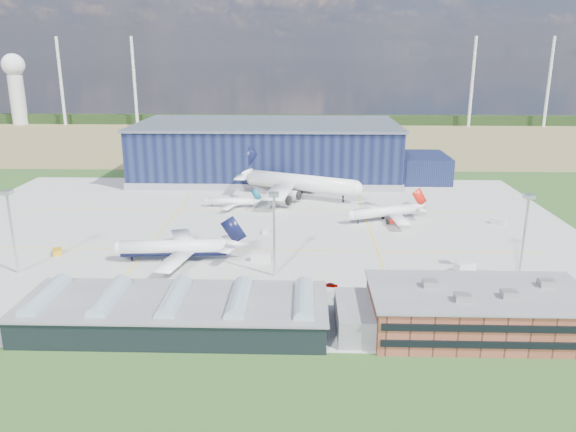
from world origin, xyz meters
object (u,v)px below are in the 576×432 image
object	(u,v)px
airliner_navy	(174,240)
gse_van_b	(499,222)
light_mast_center	(274,221)
gse_tug_b	(225,283)
gse_van_a	(261,257)
hangar	(273,153)
light_mast_west	(10,218)
airliner_widebody	(300,174)
gse_van_c	(465,267)
airliner_regional	(231,198)
gse_cart_a	(266,231)
airstair	(127,289)
gse_tug_c	(257,194)
ops_building	(478,311)
light_mast_east	(526,223)
airliner_red	(384,207)
car_a	(332,285)
gse_tug_a	(57,252)
car_b	(392,304)

from	to	relation	value
airliner_navy	gse_van_b	xyz separation A→B (m)	(104.98, 38.42, -5.24)
light_mast_center	gse_van_b	world-z (taller)	light_mast_center
gse_tug_b	gse_van_a	bearing A→B (deg)	104.89
hangar	gse_tug_b	size ratio (longest dim) A/B	54.47
light_mast_west	light_mast_center	distance (m)	70.00
airliner_widebody	gse_van_c	bearing A→B (deg)	-35.71
airliner_widebody	gse_van_b	bearing A→B (deg)	-2.81
hangar	airliner_regional	xyz separation A→B (m)	(-13.40, -56.29, -7.86)
gse_cart_a	gse_van_c	size ratio (longest dim) A/B	0.59
airliner_navy	gse_van_a	size ratio (longest dim) A/B	6.95
gse_van_c	airstair	bearing A→B (deg)	79.69
gse_tug_c	airliner_widebody	bearing A→B (deg)	-26.94
ops_building	light_mast_east	xyz separation A→B (m)	(19.99, 30.00, 10.64)
hangar	gse_cart_a	size ratio (longest dim) A/B	44.46
ops_building	airliner_widebody	xyz separation A→B (m)	(-38.83, 115.00, 5.01)
light_mast_center	gse_van_a	xyz separation A→B (m)	(-4.52, 10.99, -14.20)
airliner_navy	gse_van_a	world-z (taller)	airliner_navy
gse_cart_a	hangar	bearing A→B (deg)	94.63
hangar	light_mast_east	bearing A→B (deg)	-59.95
light_mast_east	airliner_regional	distance (m)	110.25
airliner_red	gse_tug_c	bearing A→B (deg)	-57.94
hangar	car_a	size ratio (longest dim) A/B	45.81
ops_building	gse_tug_c	xyz separation A→B (m)	(-57.14, 117.36, -4.07)
light_mast_west	gse_tug_b	world-z (taller)	light_mast_west
light_mast_west	ops_building	bearing A→B (deg)	-14.62
gse_van_a	airstair	distance (m)	39.83
ops_building	airliner_navy	xyz separation A→B (m)	(-74.31, 40.47, 1.58)
hangar	light_mast_west	world-z (taller)	hangar
gse_cart_a	gse_van_b	bearing A→B (deg)	11.49
airliner_widebody	gse_tug_b	size ratio (longest dim) A/B	22.59
gse_tug_c	airliner_navy	bearing A→B (deg)	-122.20
gse_tug_b	gse_van_b	distance (m)	104.15
airliner_navy	gse_van_c	world-z (taller)	airliner_navy
gse_tug_a	gse_tug_c	size ratio (longest dim) A/B	1.22
hangar	gse_van_b	distance (m)	112.88
gse_van_b	car_a	xyz separation A→B (m)	(-60.64, -56.00, -0.59)
airliner_widebody	car_a	xyz separation A→B (m)	(8.86, -92.12, -9.27)
gse_van_a	gse_tug_c	bearing A→B (deg)	6.13
airliner_red	airliner_widebody	distance (m)	44.81
gse_tug_b	gse_tug_c	world-z (taller)	gse_tug_c
gse_tug_b	airstair	world-z (taller)	airstair
light_mast_center	airstair	size ratio (longest dim) A/B	4.33
car_a	car_b	size ratio (longest dim) A/B	0.97
gse_tug_b	airstair	bearing A→B (deg)	-124.63
gse_tug_b	car_b	distance (m)	42.72
airliner_red	ops_building	bearing A→B (deg)	74.43
ops_building	airliner_widebody	bearing A→B (deg)	108.65
airliner_navy	light_mast_center	bearing A→B (deg)	155.97
airliner_widebody	car_a	world-z (taller)	airliner_widebody
airliner_widebody	gse_tug_b	xyz separation A→B (m)	(-18.49, -91.83, -9.23)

